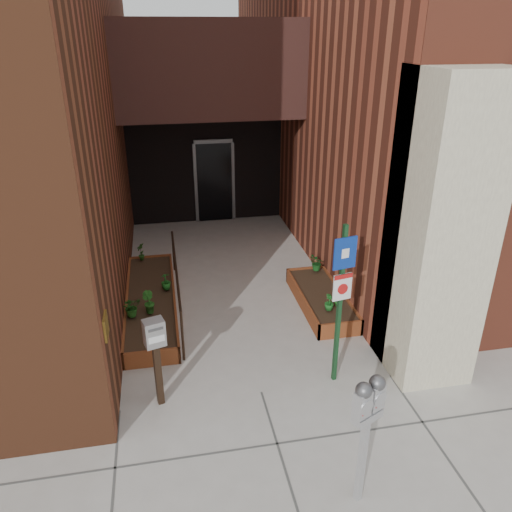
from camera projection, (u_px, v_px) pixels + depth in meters
ground at (261, 392)px, 7.22m from camera, size 80.00×80.00×0.00m
architecture at (193, 19)px, 11.26m from camera, size 20.00×14.60×10.00m
planter_left at (151, 303)px, 9.31m from camera, size 0.90×3.60×0.30m
planter_right at (321, 300)px, 9.41m from camera, size 0.80×2.20×0.30m
handrail at (176, 272)px, 9.09m from camera, size 0.04×3.34×0.90m
parking_meter at (368, 409)px, 5.07m from camera, size 0.38×0.27×1.65m
sign_post at (341, 290)px, 6.85m from camera, size 0.34×0.11×2.49m
payment_dropbox at (155, 345)px, 6.62m from camera, size 0.31×0.27×1.35m
shrub_left_a at (132, 307)px, 8.51m from camera, size 0.41×0.41×0.35m
shrub_left_b at (148, 302)px, 8.60m from camera, size 0.31×0.31×0.40m
shrub_left_c at (166, 281)px, 9.38m from camera, size 0.24×0.24×0.33m
shrub_left_d at (141, 252)px, 10.55m from camera, size 0.23×0.23×0.38m
shrub_right_a at (329, 302)px, 8.70m from camera, size 0.23×0.23×0.30m
shrub_right_b at (338, 297)px, 8.80m from camera, size 0.26×0.26×0.35m
shrub_right_c at (317, 263)px, 10.10m from camera, size 0.41×0.41×0.32m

